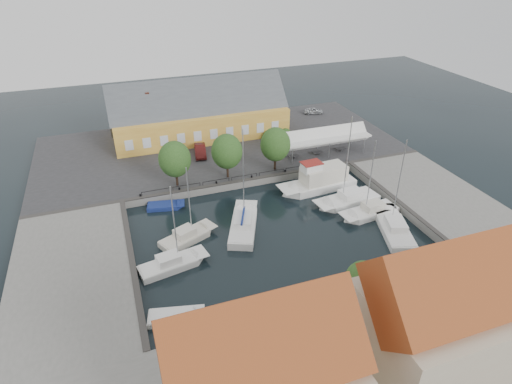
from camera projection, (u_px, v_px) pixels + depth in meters
ground at (273, 227)px, 50.40m from camera, size 140.00×140.00×0.00m
north_quay at (221, 148)px, 68.88m from camera, size 56.00×26.00×1.00m
west_quay at (73, 277)px, 42.12m from camera, size 12.00×24.00×1.00m
east_quay at (438, 199)px, 54.91m from camera, size 12.00×24.00×1.00m
south_bank at (373, 368)px, 33.04m from camera, size 56.00×14.00×1.00m
quay_edge_fittings at (259, 200)px, 53.74m from camera, size 56.00×24.72×0.40m
warehouse at (196, 115)px, 70.52m from camera, size 28.56×14.00×9.55m
tent_canopy at (324, 137)px, 64.43m from camera, size 14.00×4.00×2.83m
quay_trees at (227, 152)px, 57.14m from camera, size 18.20×4.20×6.30m
car_silver at (313, 111)px, 80.82m from camera, size 3.87×2.35×1.23m
car_red at (200, 150)px, 64.87m from camera, size 2.39×4.88×1.54m
center_sailboat at (244, 226)px, 49.96m from camera, size 6.09×9.45×12.65m
trawler at (320, 182)px, 57.88m from camera, size 11.18×3.97×5.00m
east_boat_a at (348, 201)px, 55.09m from camera, size 9.08×3.89×12.40m
east_boat_b at (370, 213)px, 52.58m from camera, size 7.93×3.33×10.62m
east_boat_c at (393, 229)px, 49.64m from camera, size 5.62×9.50×11.63m
west_boat_b at (187, 238)px, 48.05m from camera, size 7.07×4.84×9.51m
west_boat_c at (172, 265)px, 43.98m from camera, size 7.50×3.65×9.97m
launch_sw at (175, 318)px, 37.99m from camera, size 5.29×2.97×0.98m
launch_nw at (165, 207)px, 54.10m from camera, size 4.92×2.75×0.88m
townhouses at (427, 335)px, 29.10m from camera, size 36.30×8.50×12.00m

